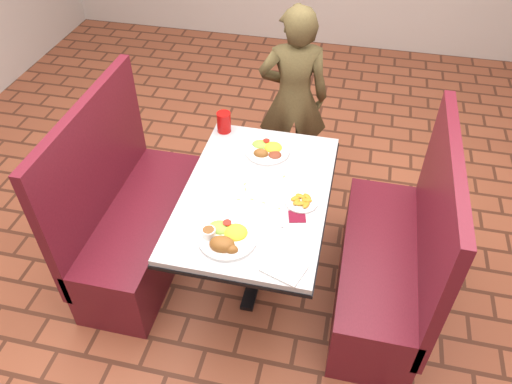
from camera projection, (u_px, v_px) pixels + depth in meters
dining_table at (256, 204)px, 2.84m from camera, size 0.81×1.21×0.75m
booth_bench_left at (135, 222)px, 3.19m from camera, size 0.47×1.20×1.17m
booth_bench_right at (388, 265)px, 2.93m from camera, size 0.47×1.20×1.17m
diner_person at (293, 99)px, 3.60m from camera, size 0.56×0.43×1.39m
near_dinner_plate at (226, 235)px, 2.49m from camera, size 0.30×0.30×0.09m
far_dinner_plate at (268, 149)px, 3.03m from camera, size 0.27×0.27×0.07m
plantain_plate at (301, 201)px, 2.71m from camera, size 0.18×0.18×0.03m
maroon_napkin at (297, 217)px, 2.63m from camera, size 0.11×0.11×0.00m
spoon_utensil at (282, 217)px, 2.62m from camera, size 0.04×0.14×0.00m
red_tumbler at (224, 122)px, 3.17m from camera, size 0.09×0.09×0.13m
paper_napkin at (284, 268)px, 2.37m from camera, size 0.23×0.20×0.01m
knife_utensil at (235, 231)px, 2.54m from camera, size 0.08×0.16×0.00m
fork_utensil at (214, 233)px, 2.53m from camera, size 0.09×0.12×0.00m
lettuce_shreds at (265, 186)px, 2.81m from camera, size 0.28×0.32×0.00m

